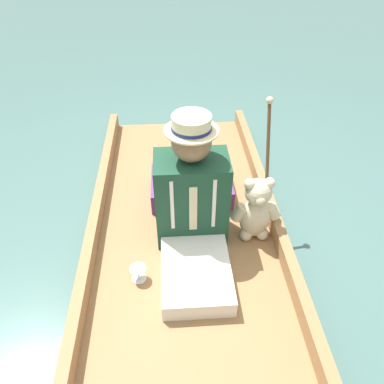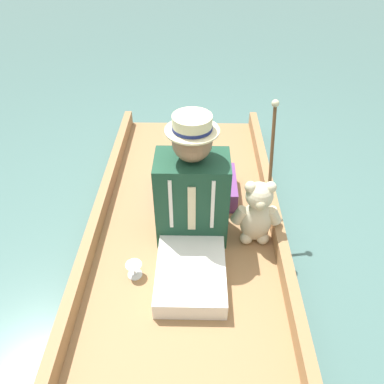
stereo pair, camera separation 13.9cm
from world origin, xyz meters
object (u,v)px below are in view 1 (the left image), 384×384
teddy_bear (256,210)px  wine_glass (138,272)px  walking_cane (268,158)px  seated_person (192,205)px

teddy_bear → wine_glass: bearing=23.2°
wine_glass → walking_cane: 0.99m
teddy_bear → seated_person: bearing=5.5°
wine_glass → walking_cane: (-0.78, -0.47, 0.40)m
teddy_bear → walking_cane: size_ratio=0.55×
seated_person → teddy_bear: bearing=-173.8°
seated_person → wine_glass: seated_person is taller
walking_cane → wine_glass: bearing=31.0°
seated_person → walking_cane: bearing=-155.4°
teddy_bear → wine_glass: 0.78m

